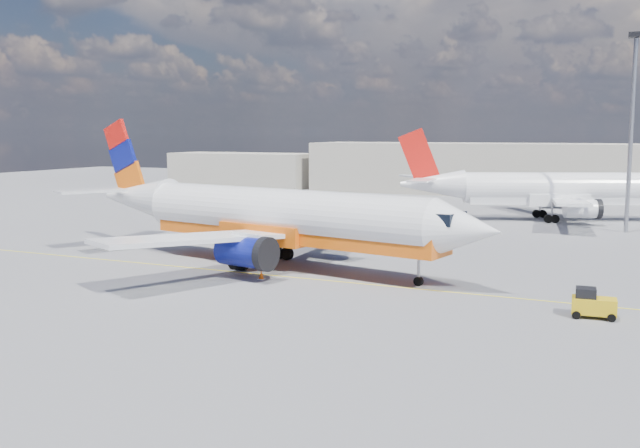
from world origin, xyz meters
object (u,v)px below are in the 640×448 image
at_px(main_jet, 272,217).
at_px(traffic_cone, 261,275).
at_px(gse_tug, 592,304).
at_px(second_jet, 555,190).

xyz_separation_m(main_jet, traffic_cone, (1.60, -4.57, -3.37)).
height_order(main_jet, gse_tug, main_jet).
bearing_deg(main_jet, traffic_cone, -60.01).
bearing_deg(main_jet, second_jet, 77.77).
relative_size(main_jet, traffic_cone, 61.67).
bearing_deg(gse_tug, traffic_cone, 171.26).
distance_m(main_jet, gse_tug, 23.35).
distance_m(second_jet, gse_tug, 43.56).
bearing_deg(gse_tug, second_jet, 94.05).
relative_size(second_jet, traffic_cone, 56.63).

